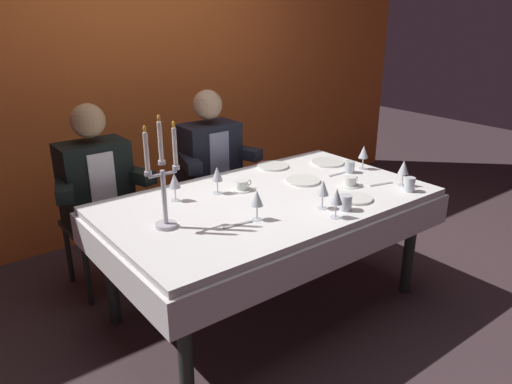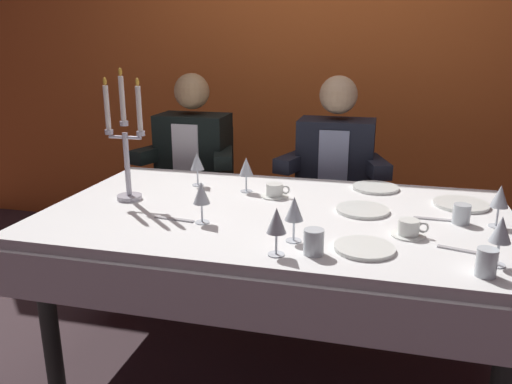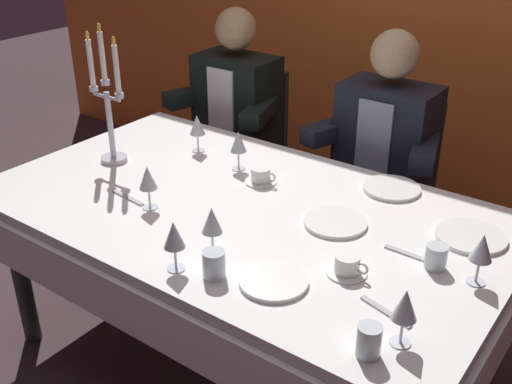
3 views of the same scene
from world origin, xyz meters
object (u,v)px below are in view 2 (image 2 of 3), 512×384
at_px(dinner_plate_1, 375,188).
at_px(water_tumbler_0, 314,242).
at_px(wine_glass_6, 294,210).
at_px(dinner_plate_3, 363,210).
at_px(dining_table, 276,237).
at_px(wine_glass_3, 197,162).
at_px(wine_glass_1, 501,231).
at_px(wine_glass_5, 201,194).
at_px(candelabra, 126,148).
at_px(wine_glass_0, 246,168).
at_px(dinner_plate_2, 364,248).
at_px(wine_glass_2, 500,198).
at_px(coffee_cup_0, 275,191).
at_px(dinner_plate_0, 461,204).
at_px(water_tumbler_1, 487,262).
at_px(seated_diner_1, 335,165).
at_px(water_tumbler_2, 461,214).
at_px(coffee_cup_1, 409,229).
at_px(seated_diner_0, 194,157).
at_px(wine_glass_4, 276,222).

xyz_separation_m(dinner_plate_1, water_tumbler_0, (-0.18, -0.84, 0.04)).
bearing_deg(water_tumbler_0, wine_glass_6, 131.46).
bearing_deg(dinner_plate_3, dining_table, -167.30).
bearing_deg(wine_glass_3, wine_glass_1, -27.40).
bearing_deg(wine_glass_5, candelabra, 153.71).
bearing_deg(wine_glass_3, candelabra, -126.41).
relative_size(dinner_plate_1, wine_glass_0, 1.33).
height_order(dinner_plate_2, wine_glass_0, wine_glass_0).
xyz_separation_m(wine_glass_2, coffee_cup_0, (-0.90, 0.17, -0.09)).
xyz_separation_m(dinner_plate_0, wine_glass_6, (-0.63, -0.57, 0.11)).
distance_m(candelabra, dinner_plate_3, 1.04).
xyz_separation_m(wine_glass_2, water_tumbler_1, (-0.12, -0.46, -0.07)).
xyz_separation_m(dining_table, wine_glass_6, (0.13, -0.31, 0.24)).
distance_m(wine_glass_3, seated_diner_1, 0.86).
relative_size(wine_glass_5, wine_glass_6, 1.00).
height_order(water_tumbler_2, coffee_cup_1, water_tumbler_2).
bearing_deg(wine_glass_1, seated_diner_1, 116.74).
bearing_deg(seated_diner_0, water_tumbler_2, -31.15).
bearing_deg(dinner_plate_3, wine_glass_1, -44.96).
bearing_deg(seated_diner_0, coffee_cup_1, -40.52).
height_order(dining_table, wine_glass_2, wine_glass_2).
relative_size(candelabra, coffee_cup_0, 4.33).
distance_m(candelabra, water_tumbler_2, 1.40).
bearing_deg(wine_glass_6, wine_glass_2, 24.80).
distance_m(wine_glass_0, water_tumbler_0, 0.77).
xyz_separation_m(water_tumbler_2, seated_diner_1, (-0.57, 0.86, -0.04)).
bearing_deg(wine_glass_4, seated_diner_1, 87.30).
bearing_deg(seated_diner_1, candelabra, -132.77).
bearing_deg(wine_glass_2, dinner_plate_1, 138.01).
height_order(wine_glass_3, water_tumbler_0, wine_glass_3).
relative_size(dinner_plate_0, wine_glass_3, 1.41).
height_order(dining_table, water_tumbler_2, water_tumbler_2).
bearing_deg(dinner_plate_3, water_tumbler_0, -105.71).
bearing_deg(coffee_cup_1, wine_glass_2, 29.00).
height_order(wine_glass_4, wine_glass_6, same).
bearing_deg(water_tumbler_2, coffee_cup_1, -137.24).
relative_size(dinner_plate_0, coffee_cup_1, 1.75).
xyz_separation_m(water_tumbler_0, seated_diner_1, (-0.06, 1.29, -0.05)).
height_order(wine_glass_5, coffee_cup_0, wine_glass_5).
distance_m(coffee_cup_0, seated_diner_1, 0.72).
height_order(wine_glass_1, coffee_cup_0, wine_glass_1).
relative_size(candelabra, dinner_plate_0, 2.47).
distance_m(wine_glass_3, water_tumbler_0, 0.96).
bearing_deg(dinner_plate_2, dinner_plate_0, 57.24).
height_order(dinner_plate_1, wine_glass_6, wine_glass_6).
bearing_deg(coffee_cup_0, coffee_cup_1, -31.65).
bearing_deg(wine_glass_0, water_tumbler_2, -13.15).
relative_size(wine_glass_5, seated_diner_1, 0.13).
height_order(dinner_plate_1, coffee_cup_0, coffee_cup_0).
height_order(wine_glass_5, seated_diner_0, seated_diner_0).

